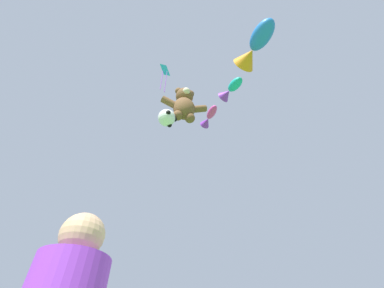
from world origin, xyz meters
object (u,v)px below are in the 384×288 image
soccer_ball_kite (167,118)px  fish_kite_cobalt (255,47)px  fish_kite_magenta (209,117)px  fish_kite_teal (231,89)px  teddy_bear_kite (184,104)px  diamond_kite (165,72)px

soccer_ball_kite → fish_kite_cobalt: (3.38, -3.40, 2.39)m
fish_kite_magenta → fish_kite_teal: size_ratio=1.06×
fish_kite_cobalt → teddy_bear_kite: bearing=127.1°
teddy_bear_kite → fish_kite_magenta: 2.70m
teddy_bear_kite → fish_kite_teal: bearing=-24.2°
teddy_bear_kite → fish_kite_cobalt: fish_kite_cobalt is taller
fish_kite_magenta → fish_kite_teal: bearing=-81.8°
diamond_kite → fish_kite_magenta: bearing=14.0°
fish_kite_teal → fish_kite_cobalt: 2.41m
soccer_ball_kite → diamond_kite: diamond_kite is taller
fish_kite_cobalt → fish_kite_magenta: bearing=97.8°
fish_kite_teal → teddy_bear_kite: bearing=155.8°
fish_kite_teal → diamond_kite: diamond_kite is taller
fish_kite_cobalt → diamond_kite: (-3.72, 4.09, 2.64)m
soccer_ball_kite → fish_kite_cobalt: size_ratio=0.36×
diamond_kite → fish_kite_teal: bearing=-26.7°
fish_kite_magenta → diamond_kite: 4.01m
teddy_bear_kite → soccer_ball_kite: (-0.82, 0.02, -1.30)m
teddy_bear_kite → fish_kite_cobalt: (2.56, -3.38, 1.09)m
teddy_bear_kite → soccer_ball_kite: size_ratio=2.70×
soccer_ball_kite → fish_kite_cobalt: 5.35m
fish_kite_magenta → fish_kite_cobalt: 4.90m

